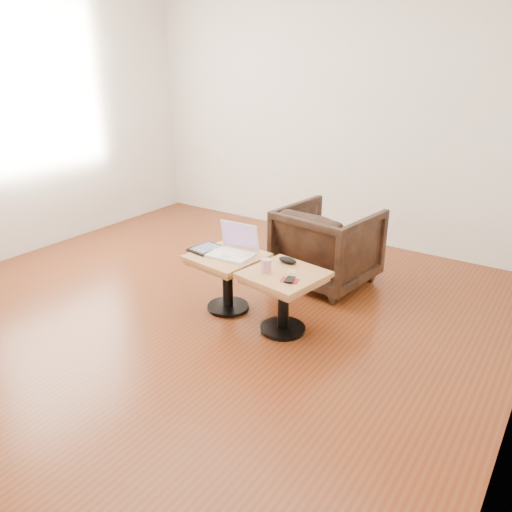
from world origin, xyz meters
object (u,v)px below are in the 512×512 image
Objects in this scene: side_table_left at (227,269)px; armchair at (327,246)px; side_table_right at (284,287)px; laptop at (234,249)px; striped_cup at (266,265)px.

side_table_left is 0.75× the size of armchair.
laptop is (-0.50, 0.08, 0.16)m from side_table_right.
striped_cup is 0.99m from armchair.
armchair is (0.38, 0.84, -0.16)m from laptop.
side_table_right is (0.53, -0.04, 0.00)m from side_table_left.
side_table_left is at bearing -139.96° from laptop.
armchair reaches higher than striped_cup.
striped_cup is at bearing -23.01° from laptop.
side_table_right is 0.76× the size of armchair.
laptop reaches higher than side_table_left.
striped_cup is (0.38, -0.13, -0.00)m from laptop.
side_table_left and side_table_right have the same top height.
side_table_left is 6.09× the size of striped_cup.
striped_cup is 0.12× the size of armchair.
side_table_right is 0.53m from laptop.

